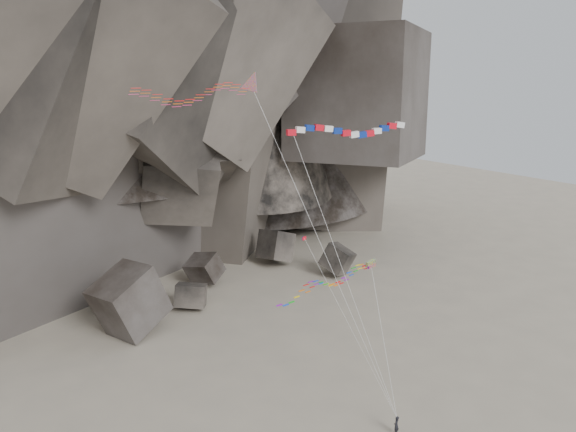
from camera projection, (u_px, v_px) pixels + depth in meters
headland at (60, 4)px, 93.64m from camera, size 110.00×70.00×84.00m
boulder_field at (85, 314)px, 68.59m from camera, size 67.83×18.02×9.19m
kite_flyer at (396, 424)px, 49.45m from camera, size 0.83×0.70×2.02m
delta_kite at (189, 93)px, 41.49m from camera, size 18.94×9.87×29.65m
banner_kite at (348, 132)px, 44.55m from camera, size 9.70×6.02×25.55m
parafoil_kite at (324, 283)px, 47.68m from camera, size 12.13×5.73×12.85m
pennant_kite at (327, 283)px, 48.71m from camera, size 4.99×7.48×15.66m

